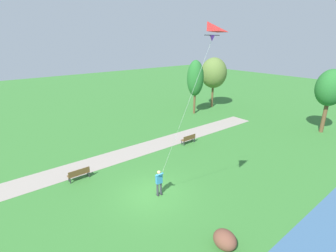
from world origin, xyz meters
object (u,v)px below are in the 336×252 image
Objects in this scene: person_kite_flyer at (159,181)px; flying_kite at (207,35)px; park_bench_near_walkway at (79,173)px; park_bench_far_walkway at (189,139)px; tree_treeline_center at (330,88)px; tree_behind_path at (195,78)px; lakeside_shrub at (225,240)px; tree_treeline_left at (214,73)px.

flying_kite is (4.00, -0.61, 8.59)m from person_kite_flyer.
park_bench_near_walkway is 1.00× the size of park_bench_far_walkway.
park_bench_far_walkway is 15.49m from tree_treeline_center.
lakeside_shrub is (17.20, -14.93, -4.20)m from tree_behind_path.
lakeside_shrub is (10.22, -7.30, -0.04)m from park_bench_far_walkway.
tree_treeline_center is (6.69, 13.31, 4.24)m from park_bench_far_walkway.
person_kite_flyer is at bearing -51.33° from tree_behind_path.
tree_treeline_center is 5.60× the size of lakeside_shrub.
park_bench_far_walkway is (-8.85, 7.77, -9.12)m from flying_kite.
person_kite_flyer is at bearing 178.51° from lakeside_shrub.
tree_behind_path reaches higher than lakeside_shrub.
person_kite_flyer is 6.05m from park_bench_near_walkway.
park_bench_near_walkway is 24.24m from tree_treeline_left.
person_kite_flyer is at bearing 33.66° from park_bench_near_walkway.
person_kite_flyer is at bearing 171.33° from flying_kite.
tree_treeline_left is (-0.81, 4.45, 0.26)m from tree_behind_path.
person_kite_flyer is at bearing -95.14° from tree_treeline_center.
flying_kite reaches higher than park_bench_far_walkway.
tree_treeline_center reaches higher than park_bench_near_walkway.
lakeside_shrub is at bearing -80.30° from tree_treeline_center.
flying_kite is 26.34m from tree_treeline_left.
person_kite_flyer reaches higher than park_bench_near_walkway.
person_kite_flyer is 9.49m from flying_kite.
tree_behind_path is (-11.84, 14.79, 3.62)m from person_kite_flyer.
park_bench_far_walkway is at bearing -57.18° from tree_treeline_left.
tree_behind_path is at bearing 132.46° from park_bench_far_walkway.
person_kite_flyer is 1.53× the size of lakeside_shrub.
tree_behind_path reaches higher than park_bench_far_walkway.
flying_kite reaches higher than tree_treeline_left.
park_bench_far_walkway is at bearing 124.14° from person_kite_flyer.
tree_behind_path reaches higher than person_kite_flyer.
person_kite_flyer is 0.22× the size of flying_kite.
tree_treeline_center reaches higher than person_kite_flyer.
park_bench_near_walkway is 19.81m from tree_behind_path.
flying_kite reaches higher than park_bench_near_walkway.
flying_kite is at bearing -8.67° from person_kite_flyer.
flying_kite is at bearing -84.15° from tree_treeline_center.
person_kite_flyer reaches higher than lakeside_shrub.
tree_treeline_center reaches higher than lakeside_shrub.
person_kite_flyer is 0.26× the size of tree_behind_path.
lakeside_shrub is at bearing -40.96° from tree_behind_path.
tree_treeline_center is at bearing 84.86° from person_kite_flyer.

